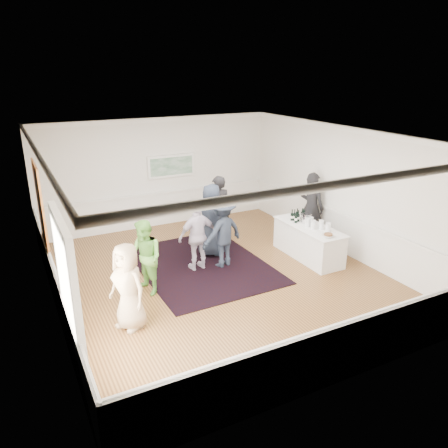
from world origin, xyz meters
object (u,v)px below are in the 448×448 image
bartender (311,207)px  ice_bucket (306,219)px  guest_tan (128,287)px  guest_dark_b (218,210)px  guest_green (145,258)px  serving_table (308,241)px  guest_navy (212,220)px  guest_lilac (198,236)px  guest_dark_a (222,232)px  nut_bowl (328,235)px

bartender → ice_bucket: bearing=111.5°
guest_tan → guest_dark_b: size_ratio=0.88×
guest_green → ice_bucket: size_ratio=6.18×
bartender → guest_tan: bearing=85.9°
serving_table → guest_navy: 2.47m
guest_lilac → guest_dark_b: (1.17, 1.29, 0.10)m
serving_table → guest_green: 4.19m
guest_tan → guest_green: 1.30m
guest_tan → guest_dark_a: 3.14m
guest_tan → guest_dark_b: bearing=104.8°
nut_bowl → guest_navy: bearing=134.5°
serving_table → nut_bowl: bearing=-95.2°
guest_tan → nut_bowl: (4.77, 0.27, 0.05)m
serving_table → guest_navy: guest_navy is taller
guest_navy → nut_bowl: (2.00, -2.04, -0.05)m
guest_dark_a → bartender: bearing=172.4°
guest_dark_b → ice_bucket: size_ratio=7.18×
guest_navy → guest_green: bearing=67.8°
guest_dark_b → ice_bucket: (1.62, -1.71, 0.02)m
serving_table → guest_dark_a: (-2.14, 0.54, 0.44)m
guest_lilac → ice_bucket: bearing=167.6°
guest_tan → guest_dark_b: (3.28, 2.97, 0.11)m
serving_table → ice_bucket: size_ratio=7.94×
guest_lilac → guest_green: bearing=18.1°
guest_green → guest_dark_a: size_ratio=0.93×
bartender → guest_dark_a: (-2.85, -0.32, -0.10)m
guest_green → nut_bowl: guest_green is taller
ice_bucket → guest_dark_a: bearing=171.5°
guest_dark_b → guest_tan: bearing=54.8°
guest_green → guest_lilac: 1.56m
guest_dark_a → guest_dark_b: (0.58, 1.38, 0.07)m
guest_dark_a → nut_bowl: (2.06, -1.33, 0.01)m
guest_dark_a → guest_lilac: bearing=-23.3°
guest_tan → guest_dark_a: bearing=93.1°
guest_tan → ice_bucket: 5.06m
guest_lilac → bartender: bearing=180.0°
guest_lilac → serving_table: bearing=163.2°
ice_bucket → bartender: bearing=44.6°
guest_tan → guest_green: bearing=121.5°
guest_dark_b → guest_navy: 0.84m
guest_dark_a → nut_bowl: bearing=133.2°
serving_table → nut_bowl: nut_bowl is taller
guest_navy → guest_lilac: bearing=81.6°
nut_bowl → bartender: bearing=64.5°
guest_navy → ice_bucket: size_ratio=7.10×
guest_dark_b → ice_bucket: guest_dark_b is taller
guest_dark_b → guest_navy: bearing=64.8°
ice_bucket → guest_lilac: bearing=171.4°
guest_dark_b → ice_bucket: bearing=145.9°
guest_dark_a → ice_bucket: bearing=157.4°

